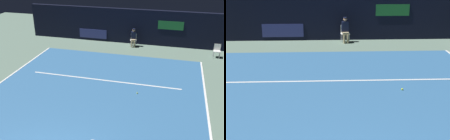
% 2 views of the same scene
% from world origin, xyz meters
% --- Properties ---
extents(ground_plane, '(31.64, 31.64, 0.00)m').
position_xyz_m(ground_plane, '(0.00, 5.15, 0.00)').
color(ground_plane, slate).
extents(court_surface, '(10.70, 12.30, 0.01)m').
position_xyz_m(court_surface, '(0.00, 5.15, 0.01)').
color(court_surface, '#336699').
rests_on(court_surface, ground).
extents(line_sideline_left, '(0.10, 12.30, 0.01)m').
position_xyz_m(line_sideline_left, '(5.30, 5.15, 0.01)').
color(line_sideline_left, white).
rests_on(line_sideline_left, court_surface).
extents(line_service, '(8.34, 0.10, 0.01)m').
position_xyz_m(line_service, '(0.00, 7.30, 0.01)').
color(line_service, white).
rests_on(line_service, court_surface).
extents(back_wall, '(15.67, 0.33, 2.60)m').
position_xyz_m(back_wall, '(-0.00, 13.93, 1.30)').
color(back_wall, black).
rests_on(back_wall, ground).
extents(line_judge_on_chair, '(0.48, 0.56, 1.32)m').
position_xyz_m(line_judge_on_chair, '(0.57, 13.21, 0.69)').
color(line_judge_on_chair, white).
rests_on(line_judge_on_chair, ground).
extents(courtside_chair_near, '(0.47, 0.44, 0.88)m').
position_xyz_m(courtside_chair_near, '(6.30, 12.48, 0.50)').
color(courtside_chair_near, white).
rests_on(courtside_chair_near, ground).
extents(tennis_ball, '(0.07, 0.07, 0.07)m').
position_xyz_m(tennis_ball, '(2.03, 6.31, 0.05)').
color(tennis_ball, '#CCE033').
rests_on(tennis_ball, court_surface).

